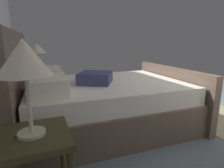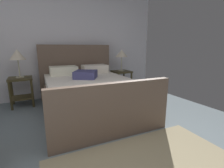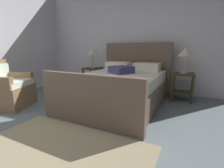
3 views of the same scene
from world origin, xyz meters
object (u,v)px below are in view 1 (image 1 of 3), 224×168
(table_lamp_right, at_px, (37,49))
(nightstand_left, at_px, (35,163))
(table_lamp_left, at_px, (24,60))
(nightstand_right, at_px, (40,85))
(bed, at_px, (102,101))

(table_lamp_right, relative_size, nightstand_left, 0.90)
(nightstand_left, height_order, table_lamp_left, table_lamp_left)
(table_lamp_left, bearing_deg, nightstand_right, -2.36)
(table_lamp_right, distance_m, nightstand_left, 2.40)
(nightstand_right, distance_m, table_lamp_left, 2.41)
(nightstand_right, distance_m, table_lamp_right, 0.63)
(bed, relative_size, table_lamp_right, 4.27)
(table_lamp_left, bearing_deg, table_lamp_right, -2.36)
(table_lamp_right, bearing_deg, nightstand_left, 177.64)
(bed, distance_m, table_lamp_right, 1.54)
(nightstand_right, bearing_deg, nightstand_left, 177.64)
(bed, height_order, table_lamp_left, bed)
(nightstand_right, distance_m, nightstand_left, 2.32)
(bed, bearing_deg, nightstand_right, 33.26)
(bed, height_order, nightstand_left, bed)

